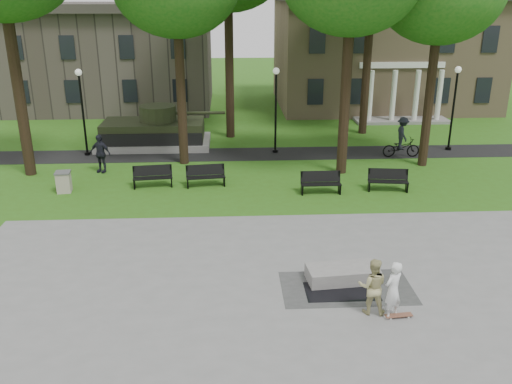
% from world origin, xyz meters
% --- Properties ---
extents(ground, '(120.00, 120.00, 0.00)m').
position_xyz_m(ground, '(0.00, 0.00, 0.00)').
color(ground, '#2E5814').
rests_on(ground, ground).
extents(plaza, '(22.00, 16.00, 0.02)m').
position_xyz_m(plaza, '(0.00, -5.00, 0.01)').
color(plaza, gray).
rests_on(plaza, ground).
extents(footpath, '(44.00, 2.60, 0.01)m').
position_xyz_m(footpath, '(0.00, 12.00, 0.01)').
color(footpath, black).
rests_on(footpath, ground).
extents(building_right, '(17.00, 12.00, 8.60)m').
position_xyz_m(building_right, '(10.00, 26.00, 4.34)').
color(building_right, '#9E8460').
rests_on(building_right, ground).
extents(building_left, '(15.00, 10.00, 7.20)m').
position_xyz_m(building_left, '(-11.00, 26.50, 3.60)').
color(building_left, '#4C443D').
rests_on(building_left, ground).
extents(lamp_left, '(0.36, 0.36, 4.73)m').
position_xyz_m(lamp_left, '(-10.00, 12.30, 2.79)').
color(lamp_left, black).
rests_on(lamp_left, ground).
extents(lamp_mid, '(0.36, 0.36, 4.73)m').
position_xyz_m(lamp_mid, '(0.50, 12.30, 2.79)').
color(lamp_mid, black).
rests_on(lamp_mid, ground).
extents(lamp_right, '(0.36, 0.36, 4.73)m').
position_xyz_m(lamp_right, '(10.50, 12.30, 2.79)').
color(lamp_right, black).
rests_on(lamp_right, ground).
extents(tank_monument, '(7.45, 3.40, 2.40)m').
position_xyz_m(tank_monument, '(-6.46, 14.00, 0.86)').
color(tank_monument, gray).
rests_on(tank_monument, ground).
extents(puddle, '(2.20, 1.20, 0.00)m').
position_xyz_m(puddle, '(1.19, -3.03, 0.02)').
color(puddle, black).
rests_on(puddle, plaza).
extents(concrete_block, '(2.28, 1.20, 0.45)m').
position_xyz_m(concrete_block, '(1.35, -2.35, 0.24)').
color(concrete_block, gray).
rests_on(concrete_block, plaza).
extents(skateboard, '(0.80, 0.28, 0.07)m').
position_xyz_m(skateboard, '(2.50, -4.48, 0.06)').
color(skateboard, brown).
rests_on(skateboard, plaza).
extents(skateboarder, '(0.73, 0.69, 1.69)m').
position_xyz_m(skateboarder, '(2.28, -4.43, 0.86)').
color(skateboarder, silver).
rests_on(skateboarder, plaza).
extents(friend_watching, '(0.91, 0.77, 1.66)m').
position_xyz_m(friend_watching, '(1.78, -4.19, 0.85)').
color(friend_watching, tan).
rests_on(friend_watching, plaza).
extents(pedestrian_walker, '(1.23, 0.86, 1.94)m').
position_xyz_m(pedestrian_walker, '(-8.54, 9.18, 0.97)').
color(pedestrian_walker, black).
rests_on(pedestrian_walker, ground).
extents(cyclist, '(2.03, 1.15, 2.22)m').
position_xyz_m(cyclist, '(7.32, 11.04, 0.91)').
color(cyclist, black).
rests_on(cyclist, ground).
extents(park_bench_0, '(1.84, 0.73, 1.00)m').
position_xyz_m(park_bench_0, '(-5.67, 6.85, 0.52)').
color(park_bench_0, black).
rests_on(park_bench_0, ground).
extents(park_bench_1, '(1.84, 0.74, 1.00)m').
position_xyz_m(park_bench_1, '(-3.22, 6.82, 0.52)').
color(park_bench_1, black).
rests_on(park_bench_1, ground).
extents(park_bench_2, '(1.80, 0.54, 1.00)m').
position_xyz_m(park_bench_2, '(1.97, 5.57, 0.52)').
color(park_bench_2, black).
rests_on(park_bench_2, ground).
extents(park_bench_3, '(1.84, 0.75, 1.00)m').
position_xyz_m(park_bench_3, '(5.07, 5.76, 0.52)').
color(park_bench_3, black).
rests_on(park_bench_3, ground).
extents(trash_bin, '(0.73, 0.73, 0.96)m').
position_xyz_m(trash_bin, '(-9.61, 6.33, 0.49)').
color(trash_bin, '#AC9E8D').
rests_on(trash_bin, ground).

